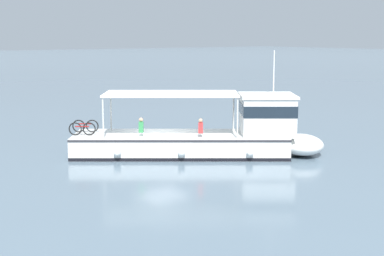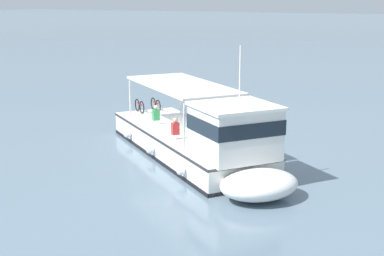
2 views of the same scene
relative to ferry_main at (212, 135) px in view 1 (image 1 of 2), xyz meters
The scene contains 2 objects.
ground_plane 3.03m from the ferry_main, 60.33° to the right, with size 400.00×400.00×0.00m, color slate.
ferry_main is the anchor object (origin of this frame).
Camera 1 is at (16.74, 25.03, 6.08)m, focal length 54.03 mm.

